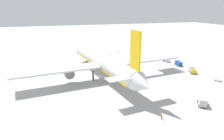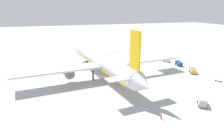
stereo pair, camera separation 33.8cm
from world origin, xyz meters
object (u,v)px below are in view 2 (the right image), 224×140
at_px(ground_worker_0, 118,52).
at_px(traffic_cone_0, 102,56).
at_px(airliner, 103,61).
at_px(baggage_cart_0, 219,81).
at_px(ground_worker_2, 110,55).
at_px(service_truck_2, 192,70).
at_px(service_truck_3, 202,101).
at_px(ground_worker_1, 161,117).
at_px(service_truck_0, 179,63).
at_px(traffic_cone_1, 1,84).
at_px(service_van, 167,60).

xyz_separation_m(ground_worker_0, traffic_cone_0, (-8.57, 14.36, -0.63)).
height_order(airliner, ground_worker_0, airliner).
relative_size(baggage_cart_0, ground_worker_0, 2.01).
xyz_separation_m(baggage_cart_0, ground_worker_2, (62.52, 31.80, 0.64)).
bearing_deg(service_truck_2, ground_worker_0, 19.38).
distance_m(airliner, service_truck_3, 46.14).
height_order(ground_worker_0, ground_worker_1, ground_worker_0).
bearing_deg(service_truck_2, service_truck_0, -6.65).
xyz_separation_m(service_truck_2, traffic_cone_1, (11.27, 89.48, -1.32)).
bearing_deg(airliner, service_van, -70.43).
distance_m(service_truck_2, ground_worker_1, 52.83).
height_order(ground_worker_0, ground_worker_2, ground_worker_2).
distance_m(airliner, service_van, 48.17).
relative_size(service_truck_2, ground_worker_1, 3.88).
bearing_deg(service_van, service_truck_2, -179.01).
bearing_deg(traffic_cone_0, ground_worker_1, 176.65).
relative_size(service_truck_3, traffic_cone_0, 10.10).
height_order(service_truck_3, baggage_cart_0, service_truck_3).
height_order(service_van, ground_worker_0, service_van).
relative_size(traffic_cone_0, traffic_cone_1, 1.00).
bearing_deg(service_truck_2, traffic_cone_0, 35.48).
relative_size(ground_worker_0, traffic_cone_1, 3.21).
bearing_deg(airliner, service_truck_2, -98.89).
height_order(service_truck_2, traffic_cone_1, service_truck_2).
bearing_deg(ground_worker_1, service_truck_0, -39.77).
bearing_deg(traffic_cone_0, ground_worker_0, -59.16).
bearing_deg(ground_worker_1, airliner, 8.21).
bearing_deg(airliner, traffic_cone_1, 84.59).
xyz_separation_m(service_truck_0, ground_worker_2, (34.51, 30.60, -0.45)).
bearing_deg(service_truck_3, ground_worker_2, 5.48).
height_order(service_truck_0, traffic_cone_0, service_truck_0).
height_order(service_truck_3, ground_worker_1, service_truck_3).
height_order(service_truck_3, traffic_cone_1, service_truck_3).
bearing_deg(traffic_cone_1, ground_worker_0, -56.83).
relative_size(ground_worker_1, traffic_cone_0, 3.15).
xyz_separation_m(airliner, traffic_cone_1, (4.18, 44.14, -7.51)).
height_order(service_truck_0, service_truck_3, service_truck_3).
distance_m(service_truck_2, baggage_cart_0, 14.72).
bearing_deg(traffic_cone_0, baggage_cart_0, -149.32).
xyz_separation_m(service_truck_3, baggage_cart_0, (17.43, -24.13, -1.29)).
height_order(airliner, ground_worker_1, airliner).
bearing_deg(ground_worker_0, ground_worker_1, 168.19).
bearing_deg(ground_worker_2, airliner, 158.32).
bearing_deg(traffic_cone_1, ground_worker_2, -58.63).
distance_m(ground_worker_0, traffic_cone_1, 83.06).
relative_size(airliner, traffic_cone_0, 145.99).
bearing_deg(ground_worker_1, ground_worker_2, -6.96).
height_order(service_truck_2, service_van, service_truck_2).
distance_m(airliner, ground_worker_2, 44.70).
height_order(service_truck_0, ground_worker_1, service_truck_0).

